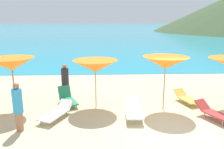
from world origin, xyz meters
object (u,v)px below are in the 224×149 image
Objects in this scene: umbrella_3 at (165,63)px; lounge_chair_0 at (213,112)px; umbrella_1 at (12,64)px; lounge_chair_1 at (186,98)px; lounge_chair_3 at (134,110)px; beachgoer_0 at (18,106)px; lounge_chair_5 at (57,112)px; lounge_chair_9 at (67,98)px; beachgoer_1 at (65,80)px; umbrella_2 at (95,66)px.

umbrella_3 reaches higher than lounge_chair_0.
umbrella_1 is 7.77m from lounge_chair_1.
lounge_chair_1 is (1.26, 0.70, -1.78)m from umbrella_3.
umbrella_3 is at bearing 34.37° from lounge_chair_3.
lounge_chair_1 is at bearing 29.07° from umbrella_3.
lounge_chair_5 is at bearing -136.39° from beachgoer_0.
lounge_chair_9 is 0.88× the size of beachgoer_1.
umbrella_1 is at bearing -141.52° from beachgoer_1.
beachgoer_0 is (-1.25, -2.46, 0.61)m from lounge_chair_9.
umbrella_3 is 1.35× the size of beachgoer_1.
lounge_chair_1 is at bearing 39.18° from lounge_chair_5.
lounge_chair_5 is (-4.40, -0.75, -1.79)m from umbrella_3.
lounge_chair_9 is at bearing 163.20° from lounge_chair_1.
lounge_chair_3 is 4.21m from beachgoer_0.
beachgoer_1 reaches higher than lounge_chair_0.
lounge_chair_9 is at bearing 170.57° from umbrella_3.
lounge_chair_5 is 1.03× the size of beachgoer_0.
lounge_chair_9 is at bearing -77.13° from beachgoer_1.
umbrella_2 is 1.18× the size of lounge_chair_5.
umbrella_3 reaches higher than umbrella_1.
umbrella_2 is 0.92× the size of umbrella_3.
umbrella_3 is 1.53× the size of lounge_chair_1.
beachgoer_1 is at bearing 144.03° from lounge_chair_3.
beachgoer_1 is (-3.03, 2.48, 0.56)m from lounge_chair_3.
beachgoer_1 is at bearing 159.64° from umbrella_3.
umbrella_3 is 1.53× the size of lounge_chair_9.
lounge_chair_9 is at bearing 14.97° from umbrella_1.
beachgoer_0 is at bearing -107.14° from beachgoer_1.
beachgoer_0 is (-1.06, -1.02, 0.67)m from lounge_chair_5.
beachgoer_1 is (1.03, 3.41, -0.02)m from beachgoer_0.
lounge_chair_5 is (-6.02, 0.42, -0.07)m from lounge_chair_0.
umbrella_2 is 2.45m from lounge_chair_3.
umbrella_3 reaches higher than umbrella_2.
lounge_chair_1 is 5.46m from lounge_chair_9.
lounge_chair_1 is 3.07m from lounge_chair_3.
umbrella_1 is at bearing -175.72° from umbrella_2.
lounge_chair_0 is 1.10× the size of lounge_chair_9.
umbrella_1 is 1.37× the size of lounge_chair_0.
umbrella_1 is 1.51× the size of lounge_chair_1.
lounge_chair_3 is at bearing 149.59° from lounge_chair_0.
umbrella_2 is at bearing 167.41° from lounge_chair_1.
lounge_chair_0 is at bearing -95.82° from lounge_chair_1.
umbrella_2 is 2.47m from lounge_chair_5.
beachgoer_0 is at bearing 160.65° from lounge_chair_0.
umbrella_2 reaches higher than beachgoer_0.
beachgoer_0 is (-4.06, -0.93, 0.58)m from lounge_chair_3.
umbrella_3 is at bearing -20.61° from beachgoer_1.
lounge_chair_3 is 0.93× the size of beachgoer_0.
lounge_chair_1 is 0.87× the size of beachgoer_0.
umbrella_3 is 4.59m from lounge_chair_9.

